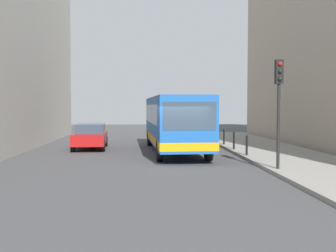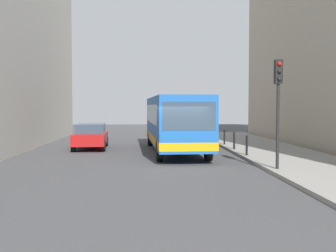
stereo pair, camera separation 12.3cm
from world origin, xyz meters
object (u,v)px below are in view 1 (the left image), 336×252
Objects in this scene: bollard_near at (247,145)px; bollard_mid at (234,140)px; bus at (174,121)px; traffic_light at (279,93)px; bollard_far at (224,137)px; car_beside_bus at (90,136)px; bollard_farthest at (216,134)px.

bollard_mid is at bearing 90.00° from bollard_near.
traffic_light is (3.40, -7.49, 1.28)m from bus.
bollard_far is (0.00, 2.86, 0.00)m from bollard_mid.
bollard_near and bollard_mid have the same top height.
car_beside_bus is at bearing 131.25° from traffic_light.
car_beside_bus reaches higher than bollard_farthest.
bus is 6.51m from bollard_farthest.
bollard_mid is at bearing -90.00° from bollard_far.
traffic_light is 4.32× the size of bollard_farthest.
bollard_farthest is (0.00, 5.73, 0.00)m from bollard_mid.
bollard_mid is 2.86m from bollard_far.
bollard_farthest is at bearing 90.00° from bollard_near.
car_beside_bus is 8.88m from bollard_farthest.
bollard_near is (8.10, -4.94, -0.16)m from car_beside_bus.
traffic_light reaches higher than bollard_mid.
bollard_near is (-0.10, 4.41, -2.38)m from traffic_light.
bollard_farthest is (0.00, 2.86, 0.00)m from bollard_far.
bollard_mid is at bearing -90.00° from bollard_farthest.
traffic_light is 10.41m from bollard_far.
car_beside_bus reaches higher than bollard_far.
bollard_far is (3.30, 2.65, -1.10)m from bus.
car_beside_bus reaches higher than bollard_near.
traffic_light reaches higher than bollard_farthest.
bus is 4.64m from bollard_near.
car_beside_bus is at bearing -155.76° from bollard_farthest.
bollard_mid is (-0.10, 7.27, -2.38)m from traffic_light.
car_beside_bus is 4.71× the size of bollard_mid.
bollard_near is at bearing -90.00° from bollard_farthest.
bus is 2.71× the size of traffic_light.
traffic_light is 4.32× the size of bollard_mid.
bus reaches higher than bollard_farthest.
bus is 5.24m from car_beside_bus.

